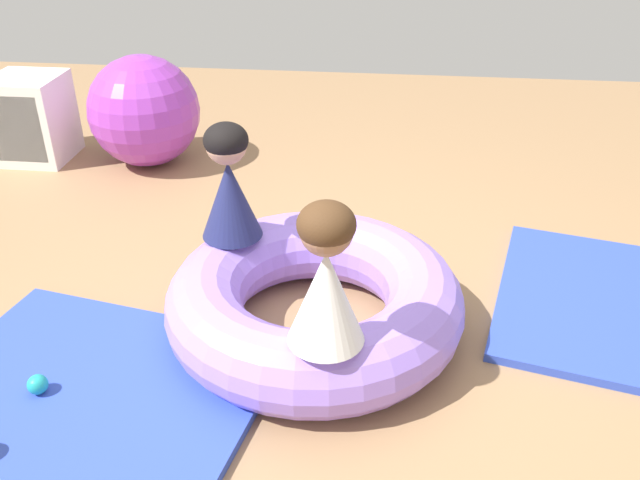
{
  "coord_description": "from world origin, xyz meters",
  "views": [
    {
      "loc": [
        0.36,
        -2.28,
        1.82
      ],
      "look_at": [
        0.08,
        0.24,
        0.35
      ],
      "focal_mm": 37.86,
      "sensor_mm": 36.0,
      "label": 1
    }
  ],
  "objects": [
    {
      "name": "child_in_white",
      "position": [
        0.17,
        -0.41,
        0.59
      ],
      "size": [
        0.36,
        0.36,
        0.54
      ],
      "rotation": [
        0.0,
        0.0,
        0.4
      ],
      "color": "white",
      "rests_on": "inflatable_cushion"
    },
    {
      "name": "child_in_navy",
      "position": [
        -0.32,
        0.28,
        0.58
      ],
      "size": [
        0.37,
        0.37,
        0.52
      ],
      "rotation": [
        0.0,
        0.0,
        1.05
      ],
      "color": "navy",
      "rests_on": "inflatable_cushion"
    },
    {
      "name": "gym_mat_far_right",
      "position": [
        -0.73,
        -0.48,
        0.02
      ],
      "size": [
        1.47,
        1.31,
        0.04
      ],
      "primitive_type": "cube",
      "rotation": [
        0.0,
        0.0,
        -0.19
      ],
      "color": "#2D47B7",
      "rests_on": "ground"
    },
    {
      "name": "play_ball_teal",
      "position": [
        -0.91,
        -0.49,
        0.08
      ],
      "size": [
        0.08,
        0.08,
        0.08
      ],
      "primitive_type": "sphere",
      "color": "teal",
      "rests_on": "gym_mat_far_right"
    },
    {
      "name": "exercise_ball_large",
      "position": [
        -1.24,
        1.75,
        0.36
      ],
      "size": [
        0.72,
        0.72,
        0.72
      ],
      "primitive_type": "sphere",
      "color": "purple",
      "rests_on": "ground"
    },
    {
      "name": "play_ball_red",
      "position": [
        -0.12,
        -0.16,
        0.08
      ],
      "size": [
        0.09,
        0.09,
        0.09
      ],
      "primitive_type": "sphere",
      "color": "red",
      "rests_on": "gym_mat_far_right"
    },
    {
      "name": "inflatable_cushion",
      "position": [
        0.08,
        0.04,
        0.16
      ],
      "size": [
        1.26,
        1.26,
        0.33
      ],
      "primitive_type": "torus",
      "color": "#9975EA",
      "rests_on": "ground"
    },
    {
      "name": "storage_cube",
      "position": [
        -2.01,
        1.72,
        0.28
      ],
      "size": [
        0.44,
        0.44,
        0.56
      ],
      "color": "white",
      "rests_on": "ground"
    },
    {
      "name": "ground_plane",
      "position": [
        0.0,
        0.0,
        0.0
      ],
      "size": [
        8.0,
        8.0,
        0.0
      ],
      "primitive_type": "plane",
      "color": "#93704C"
    }
  ]
}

